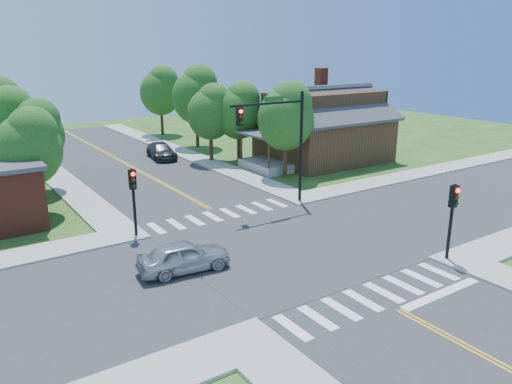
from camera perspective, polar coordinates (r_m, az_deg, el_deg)
ground at (r=25.52m, az=3.04°, el=-6.44°), size 100.00×100.00×0.00m
road_ns at (r=25.51m, az=3.04°, el=-6.40°), size 10.00×90.00×0.04m
road_ew at (r=25.51m, az=3.04°, el=-6.39°), size 90.00×10.00×0.04m
intersection_patch at (r=25.52m, az=3.04°, el=-6.44°), size 10.20×10.20×0.06m
sidewalk_ne at (r=46.83m, az=6.93°, el=4.14°), size 40.00×40.00×0.14m
crosswalk_north at (r=30.35m, az=-4.00°, el=-2.59°), size 8.85×2.00×0.01m
crosswalk_south at (r=21.36m, az=13.28°, el=-11.52°), size 8.85×2.00×0.01m
centerline at (r=25.50m, az=3.04°, el=-6.35°), size 0.30×90.00×0.01m
stop_bar at (r=22.39m, az=20.40°, el=-10.92°), size 4.60×0.45×0.09m
signal_mast_ne at (r=30.76m, az=2.76°, el=6.93°), size 5.30×0.42×7.20m
signal_pole_se at (r=24.85m, az=21.57°, el=-1.71°), size 0.34×0.42×3.80m
signal_pole_nw at (r=26.79m, az=-13.85°, el=0.24°), size 0.34×0.42×3.80m
house_ne at (r=44.62m, az=7.71°, el=7.76°), size 13.05×8.80×7.11m
tree_e_a at (r=38.32m, az=3.58°, el=8.82°), size 4.38×4.16×7.45m
tree_e_b at (r=43.80m, az=-1.89°, el=9.44°), size 4.15×3.94×7.05m
tree_e_c at (r=50.58m, az=-6.75°, el=11.14°), size 4.83×4.59×8.22m
tree_e_d at (r=58.64m, az=-10.79°, el=11.45°), size 4.63×4.40×7.88m
tree_w_a at (r=32.16m, az=-24.48°, el=4.91°), size 3.87×3.68×6.58m
tree_w_b at (r=39.44m, az=-26.49°, el=7.24°), size 4.30×4.09×7.31m
tree_house at (r=43.95m, az=-5.13°, el=9.26°), size 4.04×3.84×6.88m
tree_bldg at (r=37.38m, az=-23.83°, el=6.39°), size 3.87×3.67×6.57m
car_silver at (r=22.96m, az=-8.24°, el=-7.35°), size 2.62×4.57×1.43m
car_dgrey at (r=46.23m, az=-10.77°, el=4.60°), size 3.26×5.30×1.38m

